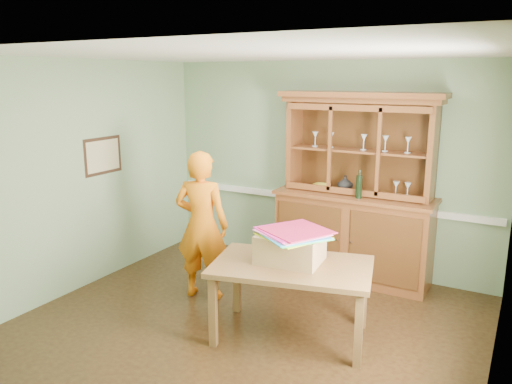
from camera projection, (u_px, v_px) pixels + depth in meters
The scene contains 14 objects.
floor at pixel (249, 324), 5.15m from camera, with size 4.50×4.50×0.00m, color #452F16.
ceiling at pixel (248, 54), 4.54m from camera, with size 4.50×4.50×0.00m, color white.
wall_back at pixel (324, 166), 6.55m from camera, with size 4.50×4.50×0.00m, color gray.
wall_left at pixel (84, 176), 5.91m from camera, with size 4.00×4.00×0.00m, color gray.
wall_right at pixel (505, 232), 3.78m from camera, with size 4.00×4.00×0.00m, color gray.
wall_front at pixel (90, 264), 3.15m from camera, with size 4.50×4.50×0.00m, color gray.
chair_rail at pixel (323, 200), 6.63m from camera, with size 4.41×0.05×0.08m, color white.
framed_map at pixel (103, 156), 6.11m from camera, with size 0.03×0.60×0.46m.
window_panel at pixel (501, 223), 3.50m from camera, with size 0.03×0.96×1.36m.
china_hutch at pixel (354, 215), 6.20m from camera, with size 1.98×0.65×2.32m.
dining_table at pixel (292, 273), 4.78m from camera, with size 1.68×1.24×0.75m.
cardboard_box at pixel (290, 248), 4.80m from camera, with size 0.60×0.48×0.28m, color #A57D55.
kite_stack at pixel (293, 233), 4.71m from camera, with size 0.75×0.75×0.05m.
person at pixel (202, 225), 5.65m from camera, with size 0.62×0.41×1.71m, color orange.
Camera 1 is at (2.36, -4.08, 2.51)m, focal length 35.00 mm.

